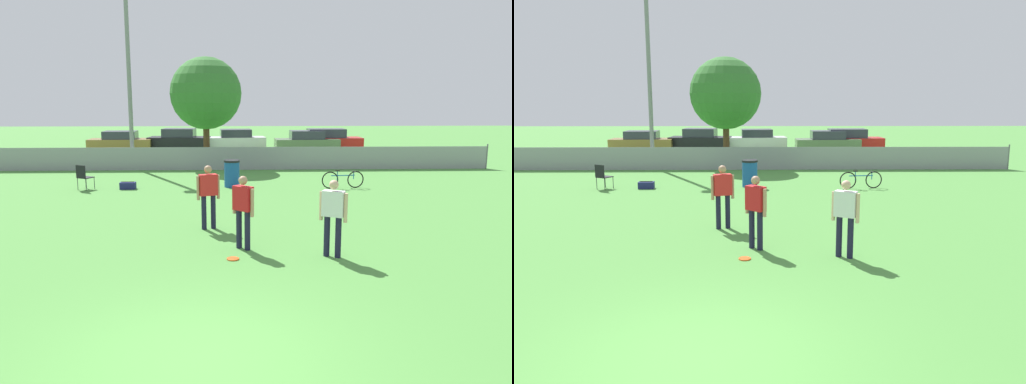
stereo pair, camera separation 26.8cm
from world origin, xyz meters
TOP-DOWN VIEW (x-y plane):
  - ground_plane at (0.00, 0.00)m, footprint 120.00×120.00m
  - fence_backline at (0.00, 18.00)m, footprint 25.67×0.07m
  - light_pole at (-4.65, 18.85)m, footprint 0.90×0.36m
  - tree_near_pole at (-1.02, 19.53)m, footprint 3.60×3.60m
  - player_defender_red at (0.67, 4.89)m, footprint 0.49×0.47m
  - player_thrower_red at (-0.21, 6.72)m, footprint 0.59×0.36m
  - player_receiver_white at (2.57, 4.24)m, footprint 0.55×0.41m
  - frisbee_disc at (0.44, 4.14)m, footprint 0.27×0.27m
  - folding_chair_sideline at (-5.22, 12.72)m, footprint 0.64×0.64m
  - bicycle_sideline at (4.56, 12.68)m, footprint 1.66×0.44m
  - trash_bin at (0.33, 13.15)m, footprint 0.62×0.62m
  - gear_bag_sideline at (-3.61, 12.81)m, footprint 0.58×0.32m
  - parked_car_tan at (-7.02, 26.70)m, footprint 4.03×1.87m
  - parked_car_dark at (-3.30, 27.29)m, footprint 4.09×2.06m
  - parked_car_white at (0.43, 27.89)m, footprint 4.09×2.05m
  - parked_car_olive at (4.94, 25.57)m, footprint 4.05×1.77m
  - parked_car_red at (6.32, 26.40)m, footprint 4.61×1.79m

SIDE VIEW (x-z plane):
  - ground_plane at x=0.00m, z-range 0.00..0.00m
  - frisbee_disc at x=0.44m, z-range 0.00..0.03m
  - gear_bag_sideline at x=-3.61m, z-range -0.01..0.27m
  - bicycle_sideline at x=4.56m, z-range -0.01..0.69m
  - trash_bin at x=0.33m, z-range 0.00..1.05m
  - folding_chair_sideline at x=-5.22m, z-range 0.07..1.01m
  - fence_backline at x=0.00m, z-range -0.05..1.16m
  - parked_car_tan at x=-7.02m, z-range -0.02..1.34m
  - parked_car_white at x=0.43m, z-range -0.03..1.37m
  - parked_car_olive at x=4.94m, z-range -0.02..1.42m
  - parked_car_dark at x=-3.30m, z-range -0.03..1.46m
  - parked_car_red at x=6.32m, z-range -0.04..1.47m
  - player_defender_red at x=0.67m, z-range 0.14..1.81m
  - player_thrower_red at x=-0.21m, z-range 0.14..1.81m
  - player_receiver_white at x=2.57m, z-range 0.14..1.81m
  - tree_near_pole at x=-1.02m, z-range 0.92..6.38m
  - light_pole at x=-4.65m, z-range 0.77..9.75m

